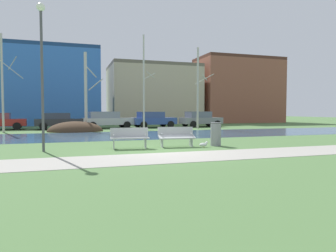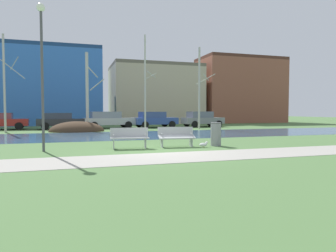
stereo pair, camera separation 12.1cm
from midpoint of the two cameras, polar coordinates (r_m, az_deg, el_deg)
ground_plane at (r=21.57m, az=-9.01°, el=-1.37°), size 120.00×120.00×0.00m
paved_path_strip at (r=10.25m, az=0.93°, el=-5.94°), size 60.00×2.29×0.01m
river_band at (r=19.70m, az=-8.17°, el=-1.75°), size 80.00×6.96×0.01m
soil_mound at (r=24.30m, az=-17.30°, el=-0.99°), size 4.17×2.94×1.57m
bench_left at (r=12.66m, az=-7.58°, el=-2.16°), size 1.65×0.73×0.87m
bench_right at (r=13.18m, az=1.33°, el=-1.94°), size 1.65×0.72×0.87m
trash_bin at (r=13.73m, az=8.81°, el=-1.47°), size 0.50×0.50×1.06m
seagull at (r=13.07m, az=6.54°, el=-3.50°), size 0.44×0.16×0.26m
streetlamp at (r=12.76m, az=-23.14°, el=12.50°), size 0.32×0.32×5.68m
birch_far_left at (r=25.46m, az=-29.01°, el=7.29°), size 1.54×2.45×7.27m
birch_left at (r=24.52m, az=-15.41°, el=6.41°), size 1.45×2.16×6.17m
birch_center_left at (r=25.21m, az=-4.72°, el=8.27°), size 1.03×1.88×7.87m
birch_center at (r=26.99m, az=5.62°, el=7.25°), size 1.57×2.36×7.20m
parked_sedan_second_dark at (r=27.79m, az=-20.18°, el=0.98°), size 4.23×2.35×1.41m
parked_hatch_third_silver at (r=28.14m, az=-11.64°, el=1.21°), size 4.81×2.34×1.53m
parked_wagon_fourth_blue at (r=28.76m, az=-3.00°, el=1.28°), size 4.24×2.43×1.51m
parked_suv_fifth_grey at (r=30.20m, az=6.04°, el=1.36°), size 4.25×2.24×1.53m
building_blue_store at (r=37.80m, az=-26.67°, el=6.82°), size 17.57×7.02×8.79m
building_beige_block at (r=40.00m, az=-3.04°, el=5.98°), size 11.21×8.36×7.53m
building_brick_low at (r=43.31m, az=13.08°, el=6.58°), size 11.41×6.07×8.90m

